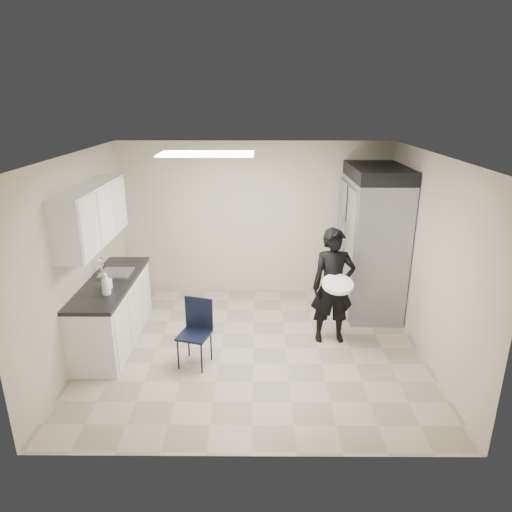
{
  "coord_description": "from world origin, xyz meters",
  "views": [
    {
      "loc": [
        0.06,
        -5.49,
        3.24
      ],
      "look_at": [
        0.03,
        0.2,
        1.27
      ],
      "focal_mm": 32.0,
      "sensor_mm": 36.0,
      "label": 1
    }
  ],
  "objects_px": {
    "commercial_fridge": "(372,247)",
    "folding_chair": "(194,335)",
    "lower_counter": "(113,313)",
    "man_tuxedo": "(333,286)"
  },
  "relations": [
    {
      "from": "lower_counter",
      "to": "commercial_fridge",
      "type": "bearing_deg",
      "value": 15.88
    },
    {
      "from": "lower_counter",
      "to": "man_tuxedo",
      "type": "height_order",
      "value": "man_tuxedo"
    },
    {
      "from": "lower_counter",
      "to": "commercial_fridge",
      "type": "height_order",
      "value": "commercial_fridge"
    },
    {
      "from": "commercial_fridge",
      "to": "man_tuxedo",
      "type": "distance_m",
      "value": 1.29
    },
    {
      "from": "commercial_fridge",
      "to": "folding_chair",
      "type": "bearing_deg",
      "value": -146.88
    },
    {
      "from": "commercial_fridge",
      "to": "folding_chair",
      "type": "relative_size",
      "value": 2.51
    },
    {
      "from": "lower_counter",
      "to": "folding_chair",
      "type": "bearing_deg",
      "value": -26.66
    },
    {
      "from": "man_tuxedo",
      "to": "lower_counter",
      "type": "bearing_deg",
      "value": 177.13
    },
    {
      "from": "commercial_fridge",
      "to": "folding_chair",
      "type": "distance_m",
      "value": 3.14
    },
    {
      "from": "lower_counter",
      "to": "man_tuxedo",
      "type": "xyz_separation_m",
      "value": [
        3.03,
        0.05,
        0.38
      ]
    }
  ]
}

